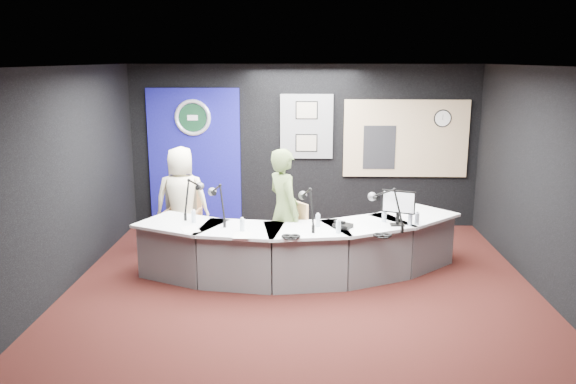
{
  "coord_description": "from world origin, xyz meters",
  "views": [
    {
      "loc": [
        0.04,
        -6.91,
        2.89
      ],
      "look_at": [
        -0.2,
        0.8,
        1.1
      ],
      "focal_mm": 36.0,
      "sensor_mm": 36.0,
      "label": 1
    }
  ],
  "objects_px": {
    "armchair_left": "(182,218)",
    "person_man": "(182,200)",
    "broadcast_desk": "(298,248)",
    "armchair_right": "(284,234)",
    "person_woman": "(284,211)"
  },
  "relations": [
    {
      "from": "armchair_left",
      "to": "broadcast_desk",
      "type": "bearing_deg",
      "value": -20.3
    },
    {
      "from": "broadcast_desk",
      "to": "person_woman",
      "type": "bearing_deg",
      "value": 142.52
    },
    {
      "from": "armchair_left",
      "to": "person_man",
      "type": "xyz_separation_m",
      "value": [
        0.0,
        0.0,
        0.28
      ]
    },
    {
      "from": "broadcast_desk",
      "to": "person_woman",
      "type": "distance_m",
      "value": 0.55
    },
    {
      "from": "armchair_right",
      "to": "broadcast_desk",
      "type": "bearing_deg",
      "value": 16.21
    },
    {
      "from": "broadcast_desk",
      "to": "person_woman",
      "type": "relative_size",
      "value": 2.62
    },
    {
      "from": "person_woman",
      "to": "person_man",
      "type": "bearing_deg",
      "value": 33.89
    },
    {
      "from": "armchair_right",
      "to": "person_man",
      "type": "bearing_deg",
      "value": -152.2
    },
    {
      "from": "armchair_left",
      "to": "armchair_right",
      "type": "height_order",
      "value": "armchair_left"
    },
    {
      "from": "armchair_left",
      "to": "person_woman",
      "type": "bearing_deg",
      "value": -18.83
    },
    {
      "from": "broadcast_desk",
      "to": "armchair_right",
      "type": "relative_size",
      "value": 4.28
    },
    {
      "from": "broadcast_desk",
      "to": "person_man",
      "type": "distance_m",
      "value": 2.04
    },
    {
      "from": "armchair_right",
      "to": "person_man",
      "type": "relative_size",
      "value": 0.65
    },
    {
      "from": "armchair_left",
      "to": "person_man",
      "type": "distance_m",
      "value": 0.28
    },
    {
      "from": "broadcast_desk",
      "to": "armchair_left",
      "type": "height_order",
      "value": "armchair_left"
    }
  ]
}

